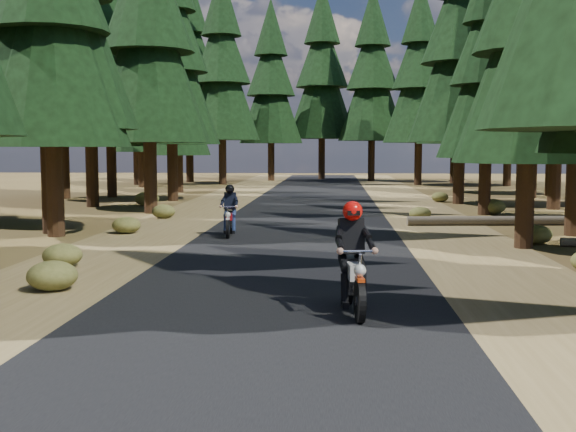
{
  "coord_description": "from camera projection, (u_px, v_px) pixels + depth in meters",
  "views": [
    {
      "loc": [
        1.04,
        -14.78,
        2.65
      ],
      "look_at": [
        0.0,
        1.5,
        1.1
      ],
      "focal_mm": 45.0,
      "sensor_mm": 36.0,
      "label": 1
    }
  ],
  "objects": [
    {
      "name": "shoulder_l",
      "position": [
        133.0,
        242.0,
        20.26
      ],
      "size": [
        3.2,
        100.0,
        0.01
      ],
      "primitive_type": "cube",
      "color": "brown",
      "rests_on": "ground"
    },
    {
      "name": "ground",
      "position": [
        283.0,
        275.0,
        15.0
      ],
      "size": [
        120.0,
        120.0,
        0.0
      ],
      "primitive_type": "plane",
      "color": "#463119",
      "rests_on": "ground"
    },
    {
      "name": "understory_shrubs",
      "position": [
        311.0,
        222.0,
        23.03
      ],
      "size": [
        15.87,
        29.72,
        0.66
      ],
      "color": "#474C1E",
      "rests_on": "ground"
    },
    {
      "name": "log_near",
      "position": [
        487.0,
        221.0,
        24.61
      ],
      "size": [
        5.47,
        0.83,
        0.32
      ],
      "primitive_type": "cylinder",
      "rotation": [
        0.0,
        1.57,
        0.09
      ],
      "color": "#4C4233",
      "rests_on": "ground"
    },
    {
      "name": "rider_lead",
      "position": [
        353.0,
        277.0,
        11.48
      ],
      "size": [
        0.84,
        2.06,
        1.79
      ],
      "rotation": [
        0.0,
        0.0,
        3.26
      ],
      "color": "beige",
      "rests_on": "road"
    },
    {
      "name": "road",
      "position": [
        296.0,
        243.0,
        19.96
      ],
      "size": [
        6.0,
        100.0,
        0.01
      ],
      "primitive_type": "cube",
      "color": "black",
      "rests_on": "ground"
    },
    {
      "name": "rider_follow",
      "position": [
        230.0,
        219.0,
        21.52
      ],
      "size": [
        0.62,
        1.76,
        1.54
      ],
      "rotation": [
        0.0,
        0.0,
        3.2
      ],
      "color": "#960A0E",
      "rests_on": "road"
    },
    {
      "name": "shoulder_r",
      "position": [
        464.0,
        245.0,
        19.67
      ],
      "size": [
        3.2,
        100.0,
        0.01
      ],
      "primitive_type": "cube",
      "color": "brown",
      "rests_on": "ground"
    },
    {
      "name": "pine_forest",
      "position": [
        313.0,
        40.0,
        35.16
      ],
      "size": [
        34.59,
        55.08,
        16.32
      ],
      "color": "black",
      "rests_on": "ground"
    }
  ]
}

